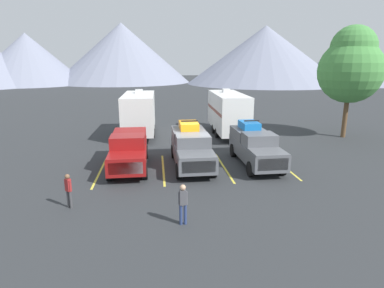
# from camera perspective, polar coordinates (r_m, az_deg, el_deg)

# --- Properties ---
(ground_plane) EXTENTS (240.00, 240.00, 0.00)m
(ground_plane) POSITION_cam_1_polar(r_m,az_deg,el_deg) (19.78, 0.14, -3.68)
(ground_plane) COLOR #2D3033
(pickup_truck_a) EXTENTS (2.20, 5.53, 2.09)m
(pickup_truck_a) POSITION_cam_1_polar(r_m,az_deg,el_deg) (19.36, -10.94, -0.94)
(pickup_truck_a) COLOR maroon
(pickup_truck_a) RESTS_ON ground
(pickup_truck_b) EXTENTS (2.23, 5.77, 2.59)m
(pickup_truck_b) POSITION_cam_1_polar(r_m,az_deg,el_deg) (19.44, -0.15, -0.42)
(pickup_truck_b) COLOR #595B60
(pickup_truck_b) RESTS_ON ground
(pickup_truck_c) EXTENTS (2.12, 5.71, 2.55)m
(pickup_truck_c) POSITION_cam_1_polar(r_m,az_deg,el_deg) (20.09, 10.89, -0.23)
(pickup_truck_c) COLOR #595B60
(pickup_truck_c) RESTS_ON ground
(lot_stripe_a) EXTENTS (0.12, 5.50, 0.01)m
(lot_stripe_a) POSITION_cam_1_polar(r_m,az_deg,el_deg) (19.41, -15.69, -4.59)
(lot_stripe_a) COLOR gold
(lot_stripe_a) RESTS_ON ground
(lot_stripe_b) EXTENTS (0.12, 5.50, 0.01)m
(lot_stripe_b) POSITION_cam_1_polar(r_m,az_deg,el_deg) (19.13, -5.02, -4.36)
(lot_stripe_b) COLOR gold
(lot_stripe_b) RESTS_ON ground
(lot_stripe_c) EXTENTS (0.12, 5.50, 0.01)m
(lot_stripe_c) POSITION_cam_1_polar(r_m,az_deg,el_deg) (19.52, 5.57, -3.98)
(lot_stripe_c) COLOR gold
(lot_stripe_c) RESTS_ON ground
(lot_stripe_d) EXTENTS (0.12, 5.50, 0.01)m
(lot_stripe_d) POSITION_cam_1_polar(r_m,az_deg,el_deg) (20.54, 15.42, -3.51)
(lot_stripe_d) COLOR gold
(lot_stripe_d) RESTS_ON ground
(camper_trailer_a) EXTENTS (2.55, 7.85, 3.76)m
(camper_trailer_a) POSITION_cam_1_polar(r_m,az_deg,el_deg) (27.37, -9.19, 5.48)
(camper_trailer_a) COLOR white
(camper_trailer_a) RESTS_ON ground
(camper_trailer_b) EXTENTS (2.44, 8.25, 3.79)m
(camper_trailer_b) POSITION_cam_1_polar(r_m,az_deg,el_deg) (27.43, 6.30, 5.63)
(camper_trailer_b) COLOR white
(camper_trailer_b) RESTS_ON ground
(person_a) EXTENTS (0.29, 0.28, 1.52)m
(person_a) POSITION_cam_1_polar(r_m,az_deg,el_deg) (14.90, -20.73, -7.27)
(person_a) COLOR #3F3F42
(person_a) RESTS_ON ground
(person_b) EXTENTS (0.36, 0.22, 1.63)m
(person_b) POSITION_cam_1_polar(r_m,az_deg,el_deg) (12.59, -1.59, -10.02)
(person_b) COLOR navy
(person_b) RESTS_ON ground
(tree_a) EXTENTS (4.97, 4.97, 8.78)m
(tree_a) POSITION_cam_1_polar(r_m,az_deg,el_deg) (29.06, 25.98, 12.19)
(tree_a) COLOR brown
(tree_a) RESTS_ON ground
(mountain_ridge) EXTENTS (129.69, 49.79, 16.25)m
(mountain_ridge) POSITION_cam_1_polar(r_m,az_deg,el_deg) (90.12, -4.11, 14.99)
(mountain_ridge) COLOR gray
(mountain_ridge) RESTS_ON ground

